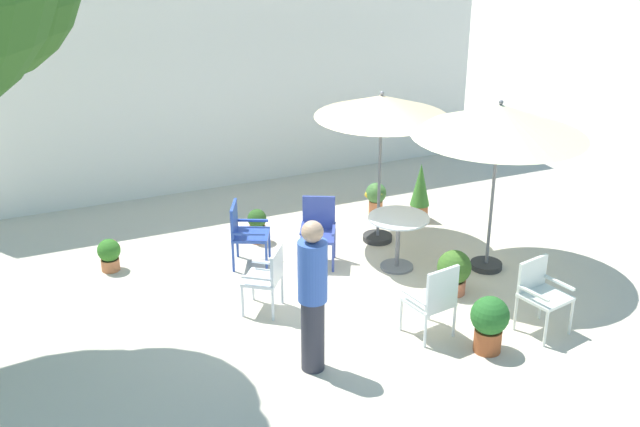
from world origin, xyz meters
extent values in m
plane|color=beige|center=(0.00, 0.00, 0.00)|extent=(60.00, 60.00, 0.00)
cube|color=white|center=(0.00, 4.21, 2.06)|extent=(9.49, 0.30, 4.12)
cylinder|color=#2D2D2D|center=(1.33, 1.01, 0.04)|extent=(0.44, 0.44, 0.08)
cylinder|color=slate|center=(1.33, 1.01, 1.11)|extent=(0.04, 0.04, 2.23)
cone|color=beige|center=(1.33, 1.01, 2.08)|extent=(1.91, 1.91, 0.30)
sphere|color=slate|center=(1.33, 1.01, 2.26)|extent=(0.06, 0.06, 0.06)
cylinder|color=#2D2D2D|center=(2.30, -0.40, 0.04)|extent=(0.44, 0.44, 0.08)
cylinder|color=slate|center=(2.30, -0.40, 1.17)|extent=(0.04, 0.04, 2.35)
cone|color=beige|center=(2.30, -0.40, 2.14)|extent=(2.30, 2.30, 0.41)
sphere|color=slate|center=(2.30, -0.40, 2.38)|extent=(0.06, 0.06, 0.06)
cylinder|color=silver|center=(1.16, 0.10, 0.76)|extent=(0.84, 0.84, 0.02)
cylinder|color=slate|center=(1.16, 0.10, 0.37)|extent=(0.06, 0.06, 0.75)
cylinder|color=slate|center=(1.16, 0.10, 0.01)|extent=(0.46, 0.46, 0.03)
cube|color=silver|center=(-0.95, -0.26, 0.44)|extent=(0.62, 0.63, 0.04)
cube|color=silver|center=(-0.79, -0.37, 0.66)|extent=(0.30, 0.38, 0.39)
cube|color=silver|center=(-0.82, -0.09, 0.56)|extent=(0.33, 0.26, 0.03)
cube|color=silver|center=(-1.07, -0.43, 0.56)|extent=(0.33, 0.26, 0.03)
cylinder|color=silver|center=(-0.98, 0.03, 0.21)|extent=(0.04, 0.04, 0.42)
cylinder|color=silver|center=(-1.23, -0.32, 0.21)|extent=(0.04, 0.04, 0.42)
cylinder|color=silver|center=(-0.66, -0.20, 0.21)|extent=(0.04, 0.04, 0.42)
cylinder|color=silver|center=(-0.92, -0.55, 0.21)|extent=(0.04, 0.04, 0.42)
cube|color=#2A489F|center=(-0.66, 1.00, 0.45)|extent=(0.66, 0.66, 0.04)
cube|color=#2A489F|center=(-0.87, 1.10, 0.69)|extent=(0.24, 0.45, 0.44)
cube|color=#2A489F|center=(-0.76, 0.79, 0.57)|extent=(0.42, 0.22, 0.03)
cube|color=#2A489F|center=(-0.57, 1.21, 0.57)|extent=(0.42, 0.22, 0.03)
cylinder|color=#2A489F|center=(-0.55, 0.70, 0.22)|extent=(0.04, 0.04, 0.43)
cylinder|color=#2A489F|center=(-0.36, 1.12, 0.22)|extent=(0.04, 0.04, 0.43)
cylinder|color=#2A489F|center=(-0.97, 0.89, 0.22)|extent=(0.04, 0.04, 0.43)
cylinder|color=#2A489F|center=(-0.78, 1.31, 0.22)|extent=(0.04, 0.04, 0.43)
cube|color=white|center=(0.67, -1.56, 0.43)|extent=(0.56, 0.56, 0.04)
cube|color=white|center=(0.71, -1.78, 0.70)|extent=(0.46, 0.12, 0.50)
cube|color=white|center=(0.89, -1.52, 0.55)|extent=(0.11, 0.44, 0.03)
cube|color=white|center=(0.46, -1.59, 0.55)|extent=(0.11, 0.44, 0.03)
cylinder|color=white|center=(0.85, -1.30, 0.21)|extent=(0.04, 0.04, 0.41)
cylinder|color=white|center=(0.42, -1.37, 0.21)|extent=(0.04, 0.04, 0.41)
cylinder|color=white|center=(0.93, -1.74, 0.21)|extent=(0.04, 0.04, 0.41)
cylinder|color=white|center=(0.49, -1.82, 0.21)|extent=(0.04, 0.04, 0.41)
cube|color=#354695|center=(0.19, 0.63, 0.43)|extent=(0.64, 0.64, 0.04)
cube|color=#354695|center=(0.29, 0.83, 0.70)|extent=(0.43, 0.24, 0.49)
cube|color=#354695|center=(-0.01, 0.73, 0.55)|extent=(0.23, 0.40, 0.03)
cube|color=#354695|center=(0.39, 0.53, 0.55)|extent=(0.23, 0.40, 0.03)
cylinder|color=#354695|center=(-0.11, 0.54, 0.21)|extent=(0.04, 0.04, 0.41)
cylinder|color=#354695|center=(0.29, 0.34, 0.21)|extent=(0.04, 0.04, 0.41)
cylinder|color=#354695|center=(0.09, 0.93, 0.21)|extent=(0.04, 0.04, 0.41)
cylinder|color=#354695|center=(0.49, 0.73, 0.21)|extent=(0.04, 0.04, 0.41)
cube|color=white|center=(1.95, -2.08, 0.48)|extent=(0.59, 0.59, 0.04)
cube|color=white|center=(1.90, -1.86, 0.69)|extent=(0.47, 0.14, 0.39)
cube|color=white|center=(1.73, -2.13, 0.60)|extent=(0.14, 0.44, 0.03)
cube|color=white|center=(2.18, -2.03, 0.60)|extent=(0.14, 0.44, 0.03)
cylinder|color=white|center=(1.78, -2.35, 0.23)|extent=(0.04, 0.04, 0.46)
cylinder|color=white|center=(2.23, -2.25, 0.23)|extent=(0.04, 0.04, 0.46)
cylinder|color=white|center=(1.68, -1.91, 0.23)|extent=(0.04, 0.04, 0.46)
cylinder|color=white|center=(2.13, -1.81, 0.23)|extent=(0.04, 0.04, 0.46)
cylinder|color=#C46C3D|center=(2.28, 1.44, 0.13)|extent=(0.28, 0.28, 0.25)
cylinder|color=#382819|center=(2.28, 1.44, 0.24)|extent=(0.24, 0.24, 0.02)
cone|color=#408030|center=(2.28, 1.44, 0.60)|extent=(0.31, 0.31, 0.69)
cylinder|color=#CC7245|center=(1.73, 1.88, 0.12)|extent=(0.22, 0.22, 0.24)
cylinder|color=#382819|center=(1.73, 1.88, 0.23)|extent=(0.20, 0.20, 0.02)
sphere|color=#44763A|center=(1.73, 1.88, 0.38)|extent=(0.33, 0.33, 0.33)
sphere|color=gold|center=(1.84, 1.87, 0.38)|extent=(0.07, 0.07, 0.07)
sphere|color=gold|center=(1.75, 1.75, 0.41)|extent=(0.06, 0.06, 0.06)
sphere|color=gold|center=(1.83, 1.87, 0.39)|extent=(0.06, 0.06, 0.06)
sphere|color=gold|center=(1.60, 1.91, 0.36)|extent=(0.10, 0.10, 0.10)
cylinder|color=#C86A48|center=(1.49, -0.82, 0.09)|extent=(0.33, 0.33, 0.19)
cylinder|color=#382819|center=(1.49, -0.82, 0.18)|extent=(0.29, 0.29, 0.02)
sphere|color=#376121|center=(1.49, -0.82, 0.38)|extent=(0.45, 0.45, 0.45)
cylinder|color=#C47144|center=(-2.53, 1.61, 0.08)|extent=(0.25, 0.25, 0.17)
cylinder|color=#382819|center=(-2.53, 1.61, 0.16)|extent=(0.22, 0.22, 0.02)
sphere|color=#316E21|center=(-2.53, 1.61, 0.30)|extent=(0.32, 0.32, 0.32)
sphere|color=#DD405E|center=(-2.45, 1.67, 0.38)|extent=(0.09, 0.09, 0.09)
sphere|color=#DD405E|center=(-2.46, 1.53, 0.33)|extent=(0.10, 0.10, 0.10)
sphere|color=#DD405E|center=(-2.41, 1.61, 0.33)|extent=(0.09, 0.09, 0.09)
cylinder|color=#B06536|center=(-0.34, 1.68, 0.13)|extent=(0.25, 0.25, 0.25)
cylinder|color=#382819|center=(-0.34, 1.68, 0.24)|extent=(0.22, 0.22, 0.02)
sphere|color=#29511C|center=(-0.34, 1.68, 0.37)|extent=(0.28, 0.28, 0.28)
sphere|color=gold|center=(-0.42, 1.62, 0.42)|extent=(0.06, 0.06, 0.06)
sphere|color=gold|center=(-0.26, 1.68, 0.38)|extent=(0.06, 0.06, 0.06)
sphere|color=gold|center=(-0.37, 1.78, 0.38)|extent=(0.08, 0.08, 0.08)
cylinder|color=#A7522A|center=(1.12, -2.16, 0.14)|extent=(0.32, 0.32, 0.28)
cylinder|color=#382819|center=(1.12, -2.16, 0.27)|extent=(0.28, 0.28, 0.02)
sphere|color=#256324|center=(1.12, -2.16, 0.46)|extent=(0.45, 0.45, 0.45)
sphere|color=gold|center=(0.97, -2.13, 0.51)|extent=(0.10, 0.10, 0.10)
sphere|color=gold|center=(0.96, -2.15, 0.41)|extent=(0.09, 0.09, 0.09)
sphere|color=gold|center=(1.11, -2.03, 0.46)|extent=(0.13, 0.13, 0.13)
sphere|color=gold|center=(1.19, -2.29, 0.50)|extent=(0.13, 0.13, 0.13)
cylinder|color=#33333D|center=(-0.87, -1.69, 0.43)|extent=(0.26, 0.26, 0.87)
cylinder|color=#3A5FBC|center=(-0.87, -1.69, 1.21)|extent=(0.33, 0.33, 0.69)
sphere|color=tan|center=(-0.87, -1.69, 1.67)|extent=(0.24, 0.24, 0.24)
camera|label=1|loc=(-3.75, -8.58, 5.10)|focal=44.65mm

